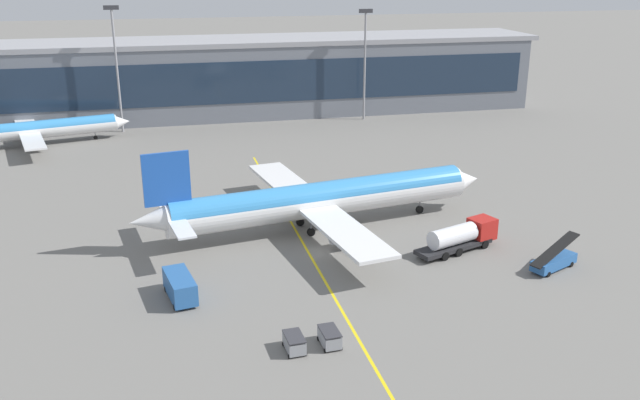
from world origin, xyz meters
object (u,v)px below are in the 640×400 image
Objects in this scene: fuel_tanker at (462,236)px; baggage_cart_0 at (294,343)px; main_airliner at (321,199)px; lavatory_truck at (180,286)px; baggage_cart_1 at (330,337)px; belt_loader at (554,261)px; commuter_jet_far at (34,130)px.

fuel_tanker reaches higher than baggage_cart_0.
lavatory_truck is at bearing -139.39° from main_airliner.
lavatory_truck is 2.23× the size of baggage_cart_1.
belt_loader reaches higher than fuel_tanker.
commuter_jet_far is (-41.13, 51.54, -0.94)m from main_airliner.
belt_loader is at bearing -43.18° from fuel_tanker.
baggage_cart_0 is at bearing -67.73° from commuter_jet_far.
commuter_jet_far is (-32.32, 78.92, 2.19)m from baggage_cart_0.
main_airliner is at bearing 72.16° from baggage_cart_0.
commuter_jet_far is at bearing 131.86° from fuel_tanker.
lavatory_truck is at bearing 136.32° from baggage_cart_1.
main_airliner is 6.80× the size of belt_loader.
lavatory_truck is at bearing -70.91° from commuter_jet_far.
fuel_tanker is at bearing 136.82° from belt_loader.
fuel_tanker reaches higher than lavatory_truck.
belt_loader reaches higher than baggage_cart_1.
commuter_jet_far is at bearing 132.42° from belt_loader.
main_airliner is 7.60× the size of lavatory_truck.
commuter_jet_far is at bearing 128.59° from main_airliner.
main_airliner is at bearing 144.15° from fuel_tanker.
belt_loader is at bearing -47.58° from commuter_jet_far.
fuel_tanker is 28.75m from baggage_cart_0.
main_airliner is 65.94m from commuter_jet_far.
fuel_tanker is 0.32× the size of commuter_jet_far.
lavatory_truck reaches higher than baggage_cart_0.
baggage_cart_0 is 0.08× the size of commuter_jet_far.
fuel_tanker is at bearing 40.13° from baggage_cart_1.
fuel_tanker is 4.02× the size of baggage_cart_0.
lavatory_truck reaches higher than baggage_cart_1.
fuel_tanker is at bearing 36.32° from baggage_cart_0.
main_airliner is at bearing 40.61° from lavatory_truck.
fuel_tanker is 26.12m from baggage_cart_1.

